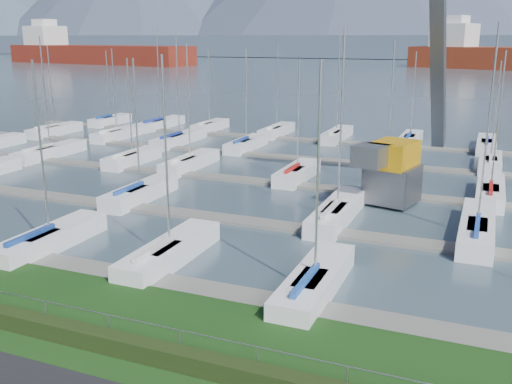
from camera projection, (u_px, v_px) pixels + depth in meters
The scene contains 8 objects.
water at pixel (467, 64), 253.27m from camera, with size 800.00×540.00×0.20m, color #3E505B.
hedge at pixel (126, 346), 20.60m from camera, with size 80.00×0.70×0.70m, color black.
fence at pixel (131, 320), 20.73m from camera, with size 0.04×0.04×80.00m, color gray.
foothill at pixel (474, 46), 314.08m from camera, with size 900.00×80.00×12.00m, color #445164.
docks at pixel (324, 188), 44.31m from camera, with size 90.00×41.60×0.25m.
crane at pixel (405, 123), 39.82m from camera, with size 5.13×13.44×22.35m.
cargo_ship_west at pixel (91, 55), 251.95m from camera, with size 96.47×32.61×21.50m.
sailboat_fleet at pixel (300, 110), 46.95m from camera, with size 76.09×48.94×13.00m.
Camera 1 is at (11.32, -15.65, 11.15)m, focal length 40.00 mm.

